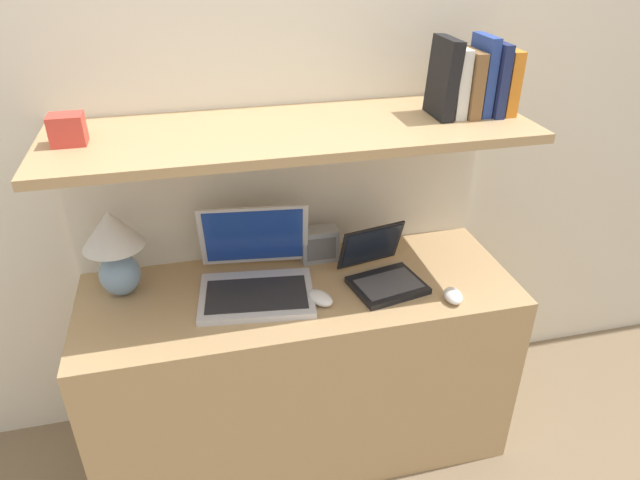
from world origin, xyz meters
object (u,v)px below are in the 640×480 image
object	(u,v)px
book_orange	(504,80)
book_brown	(468,83)
book_black	(443,78)
table_lamp	(114,245)
book_navy	(492,77)
book_blue	(482,75)
router_box	(319,244)
second_mouse	(453,296)
laptop_small	(382,272)
laptop_large	(256,275)
shelf_gadget	(67,130)
book_white	(456,82)
computer_mouse	(320,298)

from	to	relation	value
book_orange	book_brown	size ratio (longest dim) A/B	0.99
book_brown	book_black	bearing A→B (deg)	180.00
table_lamp	book_navy	distance (m)	1.28
book_blue	book_black	world-z (taller)	book_blue
book_orange	book_black	size ratio (longest dim) A/B	0.83
router_box	book_orange	bearing A→B (deg)	-10.34
second_mouse	book_orange	bearing A→B (deg)	49.60
second_mouse	book_blue	size ratio (longest dim) A/B	0.38
laptop_small	book_orange	xyz separation A→B (m)	(0.39, 0.09, 0.59)
laptop_large	book_orange	world-z (taller)	book_orange
laptop_small	shelf_gadget	distance (m)	1.04
table_lamp	book_navy	xyz separation A→B (m)	(1.19, -0.05, 0.46)
shelf_gadget	book_blue	bearing A→B (deg)	0.00
laptop_large	router_box	bearing A→B (deg)	29.07
book_blue	book_white	bearing A→B (deg)	-180.00
table_lamp	second_mouse	size ratio (longest dim) A/B	3.28
table_lamp	book_orange	world-z (taller)	book_orange
table_lamp	laptop_large	bearing A→B (deg)	-10.85
book_orange	book_white	xyz separation A→B (m)	(-0.16, -0.00, 0.00)
book_white	shelf_gadget	bearing A→B (deg)	180.00
table_lamp	router_box	world-z (taller)	table_lamp
second_mouse	book_black	xyz separation A→B (m)	(0.00, 0.24, 0.63)
book_orange	book_brown	world-z (taller)	book_brown
router_box	book_navy	bearing A→B (deg)	-11.17
table_lamp	book_white	distance (m)	1.16
computer_mouse	second_mouse	bearing A→B (deg)	-11.84
book_navy	book_black	world-z (taller)	book_black
book_orange	shelf_gadget	size ratio (longest dim) A/B	2.16
second_mouse	book_white	xyz separation A→B (m)	(0.05, 0.24, 0.61)
book_orange	book_white	world-z (taller)	book_white
book_blue	book_orange	bearing A→B (deg)	0.00
laptop_small	book_orange	bearing A→B (deg)	13.22
book_white	book_black	size ratio (longest dim) A/B	0.87
computer_mouse	book_black	size ratio (longest dim) A/B	0.49
laptop_large	shelf_gadget	world-z (taller)	shelf_gadget
book_navy	book_brown	bearing A→B (deg)	180.00
table_lamp	book_blue	xyz separation A→B (m)	(1.15, -0.05, 0.47)
second_mouse	book_brown	world-z (taller)	book_brown
laptop_small	book_brown	size ratio (longest dim) A/B	1.43
router_box	shelf_gadget	distance (m)	0.89
book_navy	book_white	bearing A→B (deg)	-180.00
book_blue	laptop_large	bearing A→B (deg)	-177.40
router_box	book_navy	distance (m)	0.78
book_blue	book_navy	bearing A→B (deg)	0.00
computer_mouse	book_brown	distance (m)	0.80
table_lamp	computer_mouse	world-z (taller)	table_lamp
laptop_large	computer_mouse	size ratio (longest dim) A/B	3.48
router_box	computer_mouse	bearing A→B (deg)	-102.88
book_black	second_mouse	bearing A→B (deg)	-90.86
book_orange	laptop_large	bearing A→B (deg)	-177.65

